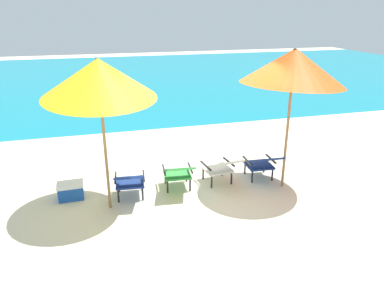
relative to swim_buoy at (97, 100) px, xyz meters
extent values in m
plane|color=beige|center=(1.76, -3.65, -0.10)|extent=(40.00, 40.00, 0.00)
cube|color=teal|center=(1.76, 5.25, -0.09)|extent=(40.00, 18.00, 0.01)
cylinder|color=yellow|center=(0.00, 0.00, 0.00)|extent=(1.60, 0.18, 0.18)
cube|color=navy|center=(0.42, -7.66, 0.18)|extent=(0.57, 0.55, 0.04)
cube|color=navy|center=(0.39, -8.03, 0.45)|extent=(0.57, 0.56, 0.27)
cylinder|color=black|center=(0.23, -7.43, 0.03)|extent=(0.04, 0.04, 0.26)
cylinder|color=black|center=(0.66, -7.48, 0.03)|extent=(0.04, 0.04, 0.26)
cylinder|color=black|center=(0.18, -7.85, 0.03)|extent=(0.04, 0.04, 0.26)
cylinder|color=black|center=(0.62, -7.89, 0.03)|extent=(0.04, 0.04, 0.26)
cube|color=black|center=(0.17, -7.64, 0.30)|extent=(0.08, 0.50, 0.03)
cube|color=black|center=(0.68, -7.69, 0.30)|extent=(0.08, 0.50, 0.03)
cube|color=#338E3D|center=(1.36, -7.54, 0.18)|extent=(0.56, 0.54, 0.04)
cube|color=#338E3D|center=(1.33, -7.91, 0.45)|extent=(0.56, 0.56, 0.27)
cylinder|color=black|center=(1.16, -7.32, 0.03)|extent=(0.04, 0.04, 0.26)
cylinder|color=black|center=(1.60, -7.35, 0.03)|extent=(0.04, 0.04, 0.26)
cylinder|color=black|center=(1.12, -7.73, 0.03)|extent=(0.04, 0.04, 0.26)
cylinder|color=black|center=(1.56, -7.77, 0.03)|extent=(0.04, 0.04, 0.26)
cube|color=black|center=(1.10, -7.52, 0.30)|extent=(0.07, 0.50, 0.03)
cube|color=black|center=(1.62, -7.57, 0.30)|extent=(0.07, 0.50, 0.03)
cube|color=silver|center=(2.20, -7.52, 0.18)|extent=(0.58, 0.56, 0.04)
cube|color=silver|center=(2.24, -7.88, 0.45)|extent=(0.58, 0.57, 0.27)
cylinder|color=black|center=(1.96, -7.34, 0.03)|extent=(0.04, 0.04, 0.26)
cylinder|color=black|center=(2.39, -7.29, 0.03)|extent=(0.04, 0.04, 0.26)
cylinder|color=black|center=(2.01, -7.75, 0.03)|extent=(0.04, 0.04, 0.26)
cylinder|color=black|center=(2.44, -7.70, 0.03)|extent=(0.04, 0.04, 0.26)
cube|color=black|center=(1.94, -7.55, 0.30)|extent=(0.09, 0.50, 0.03)
cube|color=black|center=(2.46, -7.49, 0.30)|extent=(0.09, 0.50, 0.03)
cube|color=navy|center=(3.10, -7.56, 0.18)|extent=(0.54, 0.52, 0.04)
cube|color=navy|center=(3.09, -7.92, 0.45)|extent=(0.54, 0.54, 0.27)
cylinder|color=black|center=(2.89, -7.34, 0.03)|extent=(0.04, 0.04, 0.26)
cylinder|color=black|center=(3.33, -7.36, 0.03)|extent=(0.04, 0.04, 0.26)
cylinder|color=black|center=(2.87, -7.75, 0.03)|extent=(0.04, 0.04, 0.26)
cylinder|color=black|center=(3.31, -7.78, 0.03)|extent=(0.04, 0.04, 0.26)
cube|color=black|center=(2.84, -7.54, 0.30)|extent=(0.05, 0.50, 0.03)
cube|color=black|center=(3.36, -7.57, 0.30)|extent=(0.05, 0.50, 0.03)
cylinder|color=olive|center=(0.02, -7.99, 0.92)|extent=(0.05, 0.05, 2.03)
cone|color=yellow|center=(0.02, -7.99, 2.22)|extent=(2.15, 2.19, 0.78)
sphere|color=#4C3823|center=(0.02, -7.99, 2.50)|extent=(0.07, 0.07, 0.07)
cylinder|color=olive|center=(3.40, -8.05, 0.95)|extent=(0.05, 0.05, 2.09)
cone|color=#EA5619|center=(3.40, -8.05, 2.27)|extent=(2.58, 2.57, 0.75)
sphere|color=#4C3823|center=(3.40, -8.05, 2.56)|extent=(0.07, 0.07, 0.07)
cube|color=#194CA5|center=(-0.66, -7.48, 0.03)|extent=(0.46, 0.31, 0.26)
cube|color=white|center=(-0.66, -7.48, 0.19)|extent=(0.48, 0.33, 0.06)
camera|label=1|loc=(-0.05, -13.84, 3.23)|focal=33.81mm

